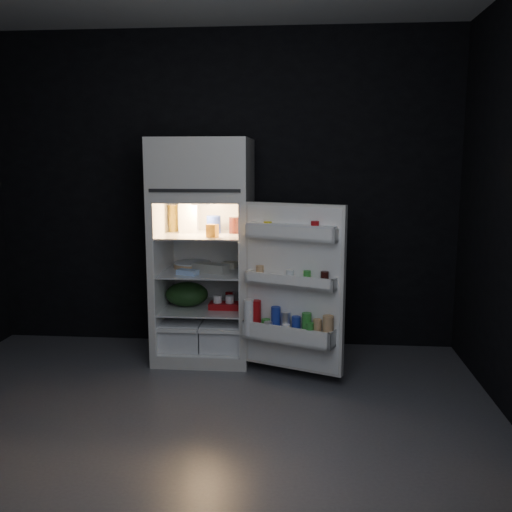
# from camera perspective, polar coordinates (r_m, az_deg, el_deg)

# --- Properties ---
(floor) EXTENTS (4.00, 3.40, 0.00)m
(floor) POSITION_cam_1_polar(r_m,az_deg,el_deg) (3.66, -7.10, -16.66)
(floor) COLOR #55555B
(floor) RESTS_ON ground
(wall_back) EXTENTS (4.00, 0.00, 2.70)m
(wall_back) POSITION_cam_1_polar(r_m,az_deg,el_deg) (4.96, -3.31, 6.54)
(wall_back) COLOR black
(wall_back) RESTS_ON ground
(wall_front) EXTENTS (4.00, 0.00, 2.70)m
(wall_front) POSITION_cam_1_polar(r_m,az_deg,el_deg) (1.68, -20.18, 0.04)
(wall_front) COLOR black
(wall_front) RESTS_ON ground
(refrigerator) EXTENTS (0.76, 0.71, 1.78)m
(refrigerator) POSITION_cam_1_polar(r_m,az_deg,el_deg) (4.64, -5.20, 1.41)
(refrigerator) COLOR silver
(refrigerator) RESTS_ON ground
(fridge_door) EXTENTS (0.74, 0.45, 1.22)m
(fridge_door) POSITION_cam_1_polar(r_m,az_deg,el_deg) (4.11, 3.60, -3.60)
(fridge_door) COLOR silver
(fridge_door) RESTS_ON ground
(milk_jug) EXTENTS (0.16, 0.16, 0.24)m
(milk_jug) POSITION_cam_1_polar(r_m,az_deg,el_deg) (4.69, -6.77, 3.80)
(milk_jug) COLOR white
(milk_jug) RESTS_ON refrigerator
(mayo_jar) EXTENTS (0.12, 0.12, 0.14)m
(mayo_jar) POSITION_cam_1_polar(r_m,az_deg,el_deg) (4.64, -4.25, 3.17)
(mayo_jar) COLOR #1B3097
(mayo_jar) RESTS_ON refrigerator
(jam_jar) EXTENTS (0.14, 0.14, 0.13)m
(jam_jar) POSITION_cam_1_polar(r_m,az_deg,el_deg) (4.61, -2.08, 3.08)
(jam_jar) COLOR black
(jam_jar) RESTS_ON refrigerator
(amber_bottle) EXTENTS (0.09, 0.09, 0.22)m
(amber_bottle) POSITION_cam_1_polar(r_m,az_deg,el_deg) (4.77, -8.28, 3.76)
(amber_bottle) COLOR #B68A1D
(amber_bottle) RESTS_ON refrigerator
(small_carton) EXTENTS (0.10, 0.09, 0.10)m
(small_carton) POSITION_cam_1_polar(r_m,az_deg,el_deg) (4.38, -4.39, 2.53)
(small_carton) COLOR #C67A17
(small_carton) RESTS_ON refrigerator
(egg_carton) EXTENTS (0.31, 0.21, 0.07)m
(egg_carton) POSITION_cam_1_polar(r_m,az_deg,el_deg) (4.56, -4.56, -1.20)
(egg_carton) COLOR gray
(egg_carton) RESTS_ON refrigerator
(pie) EXTENTS (0.38, 0.38, 0.04)m
(pie) POSITION_cam_1_polar(r_m,az_deg,el_deg) (4.77, -6.38, -0.95)
(pie) COLOR tan
(pie) RESTS_ON refrigerator
(flat_package) EXTENTS (0.18, 0.13, 0.04)m
(flat_package) POSITION_cam_1_polar(r_m,az_deg,el_deg) (4.49, -6.86, -1.62)
(flat_package) COLOR #9BBEF0
(flat_package) RESTS_ON refrigerator
(wrapped_pkg) EXTENTS (0.13, 0.12, 0.05)m
(wrapped_pkg) POSITION_cam_1_polar(r_m,az_deg,el_deg) (4.74, -2.67, -0.90)
(wrapped_pkg) COLOR beige
(wrapped_pkg) RESTS_ON refrigerator
(produce_bag) EXTENTS (0.42, 0.38, 0.20)m
(produce_bag) POSITION_cam_1_polar(r_m,az_deg,el_deg) (4.72, -6.92, -3.81)
(produce_bag) COLOR #193815
(produce_bag) RESTS_ON refrigerator
(yogurt_tray) EXTENTS (0.25, 0.14, 0.05)m
(yogurt_tray) POSITION_cam_1_polar(r_m,az_deg,el_deg) (4.62, -3.13, -4.99)
(yogurt_tray) COLOR #A00D11
(yogurt_tray) RESTS_ON refrigerator
(small_can_red) EXTENTS (0.07, 0.07, 0.09)m
(small_can_red) POSITION_cam_1_polar(r_m,az_deg,el_deg) (4.80, -2.72, -4.18)
(small_can_red) COLOR #A00D11
(small_can_red) RESTS_ON refrigerator
(small_can_silver) EXTENTS (0.07, 0.07, 0.09)m
(small_can_silver) POSITION_cam_1_polar(r_m,az_deg,el_deg) (4.83, -2.18, -4.10)
(small_can_silver) COLOR silver
(small_can_silver) RESTS_ON refrigerator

